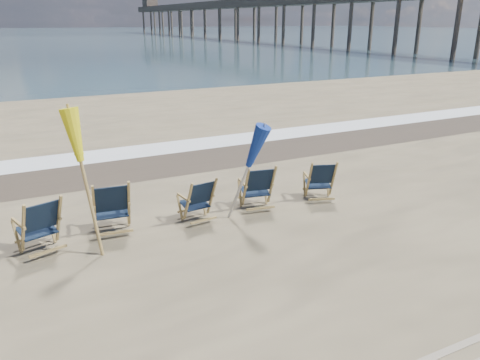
{
  "coord_description": "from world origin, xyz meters",
  "views": [
    {
      "loc": [
        -3.69,
        -5.22,
        3.75
      ],
      "look_at": [
        0.0,
        2.2,
        0.9
      ],
      "focal_mm": 35.0,
      "sensor_mm": 36.0,
      "label": 1
    }
  ],
  "objects_px": {
    "beach_chair_0": "(59,221)",
    "umbrella_blue": "(244,145)",
    "beach_chair_1": "(129,206)",
    "umbrella_yellow": "(82,143)",
    "beach_chair_2": "(212,198)",
    "beach_chair_4": "(333,180)",
    "fishing_pier": "(251,14)",
    "beach_chair_3": "(272,186)"
  },
  "relations": [
    {
      "from": "beach_chair_4",
      "to": "umbrella_yellow",
      "type": "bearing_deg",
      "value": 21.92
    },
    {
      "from": "beach_chair_2",
      "to": "beach_chair_4",
      "type": "height_order",
      "value": "beach_chair_4"
    },
    {
      "from": "beach_chair_0",
      "to": "beach_chair_1",
      "type": "height_order",
      "value": "beach_chair_1"
    },
    {
      "from": "beach_chair_3",
      "to": "umbrella_blue",
      "type": "bearing_deg",
      "value": 29.07
    },
    {
      "from": "beach_chair_1",
      "to": "umbrella_yellow",
      "type": "distance_m",
      "value": 1.64
    },
    {
      "from": "beach_chair_0",
      "to": "umbrella_blue",
      "type": "height_order",
      "value": "umbrella_blue"
    },
    {
      "from": "beach_chair_1",
      "to": "umbrella_blue",
      "type": "xyz_separation_m",
      "value": [
        2.12,
        -0.44,
        1.0
      ]
    },
    {
      "from": "beach_chair_1",
      "to": "fishing_pier",
      "type": "bearing_deg",
      "value": -113.09
    },
    {
      "from": "umbrella_blue",
      "to": "beach_chair_4",
      "type": "bearing_deg",
      "value": 2.32
    },
    {
      "from": "beach_chair_0",
      "to": "umbrella_yellow",
      "type": "height_order",
      "value": "umbrella_yellow"
    },
    {
      "from": "beach_chair_2",
      "to": "beach_chair_4",
      "type": "distance_m",
      "value": 2.75
    },
    {
      "from": "beach_chair_3",
      "to": "fishing_pier",
      "type": "xyz_separation_m",
      "value": [
        37.08,
        71.43,
        4.14
      ]
    },
    {
      "from": "beach_chair_4",
      "to": "umbrella_blue",
      "type": "xyz_separation_m",
      "value": [
        -2.21,
        -0.09,
        1.06
      ]
    },
    {
      "from": "umbrella_yellow",
      "to": "beach_chair_2",
      "type": "bearing_deg",
      "value": 8.8
    },
    {
      "from": "beach_chair_1",
      "to": "beach_chair_2",
      "type": "xyz_separation_m",
      "value": [
        1.59,
        -0.13,
        -0.08
      ]
    },
    {
      "from": "beach_chair_3",
      "to": "umbrella_yellow",
      "type": "relative_size",
      "value": 0.41
    },
    {
      "from": "beach_chair_1",
      "to": "umbrella_blue",
      "type": "height_order",
      "value": "umbrella_blue"
    },
    {
      "from": "beach_chair_2",
      "to": "umbrella_blue",
      "type": "distance_m",
      "value": 1.24
    },
    {
      "from": "umbrella_blue",
      "to": "fishing_pier",
      "type": "relative_size",
      "value": 0.01
    },
    {
      "from": "beach_chair_0",
      "to": "fishing_pier",
      "type": "bearing_deg",
      "value": -136.92
    },
    {
      "from": "beach_chair_1",
      "to": "beach_chair_2",
      "type": "height_order",
      "value": "beach_chair_1"
    },
    {
      "from": "beach_chair_4",
      "to": "beach_chair_0",
      "type": "bearing_deg",
      "value": 17.84
    },
    {
      "from": "beach_chair_2",
      "to": "fishing_pier",
      "type": "distance_m",
      "value": 81.17
    },
    {
      "from": "beach_chair_2",
      "to": "umbrella_blue",
      "type": "bearing_deg",
      "value": 142.48
    },
    {
      "from": "beach_chair_2",
      "to": "umbrella_blue",
      "type": "xyz_separation_m",
      "value": [
        0.53,
        -0.32,
        1.08
      ]
    },
    {
      "from": "beach_chair_0",
      "to": "beach_chair_3",
      "type": "bearing_deg",
      "value": 162.21
    },
    {
      "from": "beach_chair_4",
      "to": "fishing_pier",
      "type": "bearing_deg",
      "value": -96.09
    },
    {
      "from": "beach_chair_0",
      "to": "beach_chair_1",
      "type": "distance_m",
      "value": 1.22
    },
    {
      "from": "beach_chair_2",
      "to": "beach_chair_3",
      "type": "relative_size",
      "value": 0.92
    },
    {
      "from": "umbrella_yellow",
      "to": "umbrella_blue",
      "type": "distance_m",
      "value": 2.89
    },
    {
      "from": "beach_chair_1",
      "to": "beach_chair_3",
      "type": "xyz_separation_m",
      "value": [
        2.91,
        -0.17,
        -0.04
      ]
    },
    {
      "from": "umbrella_blue",
      "to": "beach_chair_0",
      "type": "bearing_deg",
      "value": 174.26
    },
    {
      "from": "umbrella_yellow",
      "to": "fishing_pier",
      "type": "relative_size",
      "value": 0.02
    },
    {
      "from": "umbrella_yellow",
      "to": "umbrella_blue",
      "type": "relative_size",
      "value": 1.19
    },
    {
      "from": "beach_chair_1",
      "to": "beach_chair_2",
      "type": "bearing_deg",
      "value": -178.36
    },
    {
      "from": "beach_chair_2",
      "to": "beach_chair_3",
      "type": "height_order",
      "value": "beach_chair_3"
    },
    {
      "from": "beach_chair_3",
      "to": "beach_chair_2",
      "type": "bearing_deg",
      "value": 8.2
    },
    {
      "from": "beach_chair_0",
      "to": "umbrella_blue",
      "type": "relative_size",
      "value": 0.51
    },
    {
      "from": "beach_chair_0",
      "to": "umbrella_yellow",
      "type": "xyz_separation_m",
      "value": [
        0.46,
        -0.38,
        1.39
      ]
    },
    {
      "from": "beach_chair_0",
      "to": "beach_chair_2",
      "type": "distance_m",
      "value": 2.8
    },
    {
      "from": "beach_chair_4",
      "to": "fishing_pier",
      "type": "height_order",
      "value": "fishing_pier"
    },
    {
      "from": "umbrella_yellow",
      "to": "umbrella_blue",
      "type": "bearing_deg",
      "value": 0.94
    }
  ]
}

